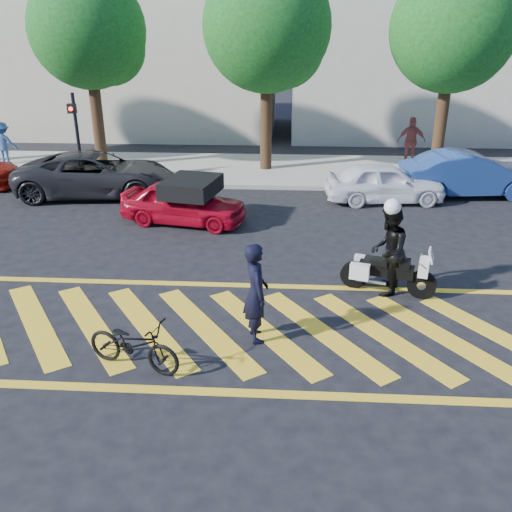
# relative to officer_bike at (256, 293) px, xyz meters

# --- Properties ---
(ground) EXTENTS (90.00, 90.00, 0.00)m
(ground) POSITION_rel_officer_bike_xyz_m (-0.36, 0.26, -0.93)
(ground) COLOR black
(ground) RESTS_ON ground
(sidewalk) EXTENTS (60.00, 5.00, 0.15)m
(sidewalk) POSITION_rel_officer_bike_xyz_m (-0.36, 12.26, -0.86)
(sidewalk) COLOR #9E998E
(sidewalk) RESTS_ON ground
(crosswalk) EXTENTS (12.33, 4.00, 0.01)m
(crosswalk) POSITION_rel_officer_bike_xyz_m (-0.40, 0.26, -0.93)
(crosswalk) COLOR yellow
(crosswalk) RESTS_ON ground
(building_left) EXTENTS (16.00, 8.00, 10.00)m
(building_left) POSITION_rel_officer_bike_xyz_m (-8.36, 21.26, 4.07)
(building_left) COLOR beige
(building_left) RESTS_ON ground
(building_right) EXTENTS (16.00, 8.00, 11.00)m
(building_right) POSITION_rel_officer_bike_xyz_m (8.64, 21.26, 4.57)
(building_right) COLOR beige
(building_right) RESTS_ON ground
(tree_left) EXTENTS (4.20, 4.20, 7.26)m
(tree_left) POSITION_rel_officer_bike_xyz_m (-6.73, 12.33, 4.06)
(tree_left) COLOR black
(tree_left) RESTS_ON ground
(tree_center) EXTENTS (4.60, 4.60, 7.56)m
(tree_center) POSITION_rel_officer_bike_xyz_m (-0.23, 12.33, 4.16)
(tree_center) COLOR black
(tree_center) RESTS_ON ground
(tree_right) EXTENTS (4.40, 4.40, 7.41)m
(tree_right) POSITION_rel_officer_bike_xyz_m (6.27, 12.33, 4.11)
(tree_right) COLOR black
(tree_right) RESTS_ON ground
(signal_pole) EXTENTS (0.28, 0.43, 3.20)m
(signal_pole) POSITION_rel_officer_bike_xyz_m (-6.86, 10.00, 0.99)
(signal_pole) COLOR black
(signal_pole) RESTS_ON ground
(officer_bike) EXTENTS (0.61, 0.78, 1.87)m
(officer_bike) POSITION_rel_officer_bike_xyz_m (0.00, 0.00, 0.00)
(officer_bike) COLOR black
(officer_bike) RESTS_ON ground
(bicycle) EXTENTS (1.81, 1.11, 0.90)m
(bicycle) POSITION_rel_officer_bike_xyz_m (-1.97, -1.05, -0.48)
(bicycle) COLOR black
(bicycle) RESTS_ON ground
(police_motorcycle) EXTENTS (1.97, 0.95, 0.89)m
(police_motorcycle) POSITION_rel_officer_bike_xyz_m (2.66, 2.03, -0.45)
(police_motorcycle) COLOR black
(police_motorcycle) RESTS_ON ground
(officer_moto) EXTENTS (0.97, 1.11, 1.93)m
(officer_moto) POSITION_rel_officer_bike_xyz_m (2.65, 2.02, 0.03)
(officer_moto) COLOR black
(officer_moto) RESTS_ON ground
(red_convertible) EXTENTS (3.81, 2.14, 1.22)m
(red_convertible) POSITION_rel_officer_bike_xyz_m (-2.45, 6.18, -0.32)
(red_convertible) COLOR #AB071B
(red_convertible) RESTS_ON ground
(parked_mid_left) EXTENTS (5.41, 2.90, 1.45)m
(parked_mid_left) POSITION_rel_officer_bike_xyz_m (-5.86, 8.76, -0.21)
(parked_mid_left) COLOR black
(parked_mid_left) RESTS_ON ground
(parked_mid_right) EXTENTS (3.91, 1.87, 1.29)m
(parked_mid_right) POSITION_rel_officer_bike_xyz_m (3.63, 8.60, -0.29)
(parked_mid_right) COLOR white
(parked_mid_right) RESTS_ON ground
(parked_right) EXTENTS (4.61, 1.99, 1.48)m
(parked_right) POSITION_rel_officer_bike_xyz_m (6.53, 9.46, -0.20)
(parked_right) COLOR navy
(parked_right) RESTS_ON ground
(pedestrian_left) EXTENTS (1.06, 0.61, 1.64)m
(pedestrian_left) POSITION_rel_officer_bike_xyz_m (-10.86, 12.43, 0.04)
(pedestrian_left) COLOR #2E4F80
(pedestrian_left) RESTS_ON sidewalk
(pedestrian_right) EXTENTS (1.12, 0.52, 1.86)m
(pedestrian_right) POSITION_rel_officer_bike_xyz_m (5.35, 13.25, 0.15)
(pedestrian_right) COLOR #944643
(pedestrian_right) RESTS_ON sidewalk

